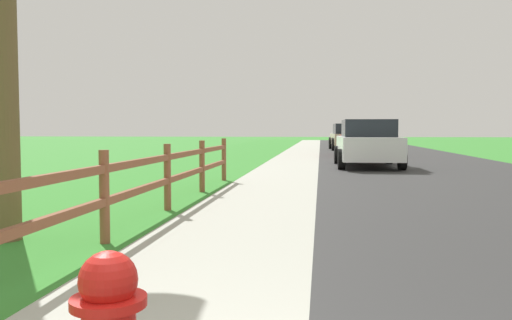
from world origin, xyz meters
name	(u,v)px	position (x,y,z in m)	size (l,w,h in m)	color
ground_plane	(319,155)	(0.00, 25.00, 0.00)	(120.00, 120.00, 0.00)	#388A30
road_asphalt	(387,153)	(3.50, 27.00, 0.00)	(7.00, 66.00, 0.01)	#313131
curb_concrete	(263,153)	(-3.00, 27.00, 0.00)	(6.00, 66.00, 0.01)	#B1B2A4
grass_verge	(235,152)	(-4.50, 27.00, 0.01)	(5.00, 66.00, 0.00)	#388A30
rail_fence	(141,179)	(-2.28, 5.58, 0.60)	(0.11, 12.17, 1.04)	brown
parked_suv_white	(367,144)	(1.62, 16.94, 0.78)	(2.11, 4.64, 1.57)	white
parked_car_red	(361,139)	(1.95, 24.32, 0.77)	(2.11, 4.87, 1.50)	maroon
parked_car_beige	(348,136)	(1.70, 31.61, 0.81)	(2.26, 4.53, 1.59)	#C6B793
parked_car_silver	(345,135)	(1.96, 40.56, 0.81)	(2.20, 4.45, 1.58)	#B7BABF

